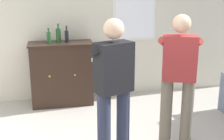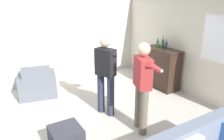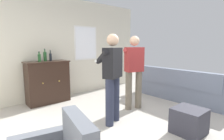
# 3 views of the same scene
# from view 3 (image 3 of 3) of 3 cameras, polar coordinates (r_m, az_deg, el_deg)

# --- Properties ---
(ground) EXTENTS (10.40, 10.40, 0.00)m
(ground) POSITION_cam_3_polar(r_m,az_deg,el_deg) (3.48, 7.19, -17.02)
(ground) COLOR #B2ADA3
(wall_back_with_window) EXTENTS (5.20, 0.15, 2.80)m
(wall_back_with_window) POSITION_cam_3_polar(r_m,az_deg,el_deg) (5.32, -14.29, 7.11)
(wall_back_with_window) COLOR beige
(wall_back_with_window) RESTS_ON ground
(couch) EXTENTS (0.57, 2.61, 0.86)m
(couch) POSITION_cam_3_polar(r_m,az_deg,el_deg) (5.06, 20.69, -5.40)
(couch) COLOR slate
(couch) RESTS_ON ground
(sideboard_cabinet) EXTENTS (1.06, 0.49, 1.07)m
(sideboard_cabinet) POSITION_cam_3_polar(r_m,az_deg,el_deg) (4.78, -20.23, -3.69)
(sideboard_cabinet) COLOR black
(sideboard_cabinet) RESTS_ON ground
(bottle_wine_green) EXTENTS (0.08, 0.08, 0.31)m
(bottle_wine_green) POSITION_cam_3_polar(r_m,az_deg,el_deg) (4.71, -21.02, 4.19)
(bottle_wine_green) COLOR #1E4C23
(bottle_wine_green) RESTS_ON sideboard_cabinet
(bottle_liquor_amber) EXTENTS (0.06, 0.06, 0.28)m
(bottle_liquor_amber) POSITION_cam_3_polar(r_m,az_deg,el_deg) (4.74, -19.44, 4.07)
(bottle_liquor_amber) COLOR black
(bottle_liquor_amber) RESTS_ON sideboard_cabinet
(bottle_spirits_clear) EXTENTS (0.07, 0.07, 0.25)m
(bottle_spirits_clear) POSITION_cam_3_polar(r_m,az_deg,el_deg) (4.62, -22.66, 3.73)
(bottle_spirits_clear) COLOR #1E4C23
(bottle_spirits_clear) RESTS_ON sideboard_cabinet
(ottoman) EXTENTS (0.48, 0.48, 0.43)m
(ottoman) POSITION_cam_3_polar(r_m,az_deg,el_deg) (3.32, 23.84, -14.96)
(ottoman) COLOR #33333D
(ottoman) RESTS_ON ground
(person_standing_left) EXTENTS (0.52, 0.52, 1.68)m
(person_standing_left) POSITION_cam_3_polar(r_m,az_deg,el_deg) (3.23, 0.04, -1.48)
(person_standing_left) COLOR #282D42
(person_standing_left) RESTS_ON ground
(person_standing_right) EXTENTS (0.53, 0.52, 1.68)m
(person_standing_right) POSITION_cam_3_polar(r_m,az_deg,el_deg) (4.02, 7.11, 0.36)
(person_standing_right) COLOR #6B6051
(person_standing_right) RESTS_ON ground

